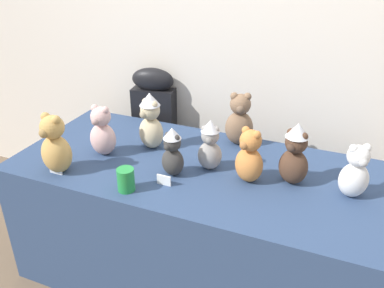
{
  "coord_description": "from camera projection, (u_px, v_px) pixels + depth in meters",
  "views": [
    {
      "loc": [
        0.69,
        -1.4,
        1.77
      ],
      "look_at": [
        0.0,
        0.25,
        0.85
      ],
      "focal_mm": 37.92,
      "sensor_mm": 36.0,
      "label": 1
    }
  ],
  "objects": [
    {
      "name": "name_card_front_middle",
      "position": [
        164.0,
        180.0,
        1.89
      ],
      "size": [
        0.07,
        0.01,
        0.05
      ],
      "primitive_type": "cube",
      "rotation": [
        0.0,
        0.0,
        -0.01
      ],
      "color": "white",
      "rests_on": "display_table"
    },
    {
      "name": "teddy_bear_mocha",
      "position": [
        239.0,
        121.0,
        2.22
      ],
      "size": [
        0.19,
        0.17,
        0.3
      ],
      "rotation": [
        0.0,
        0.0,
        0.31
      ],
      "color": "#7F6047",
      "rests_on": "display_table"
    },
    {
      "name": "teddy_bear_charcoal",
      "position": [
        172.0,
        152.0,
        1.93
      ],
      "size": [
        0.13,
        0.12,
        0.25
      ],
      "rotation": [
        0.0,
        0.0,
        -0.25
      ],
      "color": "#383533",
      "rests_on": "display_table"
    },
    {
      "name": "name_card_front_left",
      "position": [
        56.0,
        169.0,
        1.98
      ],
      "size": [
        0.07,
        0.01,
        0.05
      ],
      "primitive_type": "cube",
      "rotation": [
        0.0,
        0.0,
        -0.0
      ],
      "color": "white",
      "rests_on": "display_table"
    },
    {
      "name": "wall_back",
      "position": [
        237.0,
        26.0,
        2.36
      ],
      "size": [
        7.0,
        0.08,
        2.6
      ],
      "primitive_type": "cube",
      "color": "silver",
      "rests_on": "ground_plane"
    },
    {
      "name": "teddy_bear_sand",
      "position": [
        151.0,
        122.0,
        2.17
      ],
      "size": [
        0.18,
        0.16,
        0.32
      ],
      "rotation": [
        0.0,
        0.0,
        -0.36
      ],
      "color": "#CCB78E",
      "rests_on": "display_table"
    },
    {
      "name": "teddy_bear_snow",
      "position": [
        355.0,
        173.0,
        1.77
      ],
      "size": [
        0.17,
        0.16,
        0.26
      ],
      "rotation": [
        0.0,
        0.0,
        0.52
      ],
      "color": "white",
      "rests_on": "display_table"
    },
    {
      "name": "instrument_case",
      "position": [
        155.0,
        140.0,
        2.79
      ],
      "size": [
        0.29,
        0.16,
        1.03
      ],
      "rotation": [
        0.0,
        0.0,
        0.13
      ],
      "color": "black",
      "rests_on": "ground_plane"
    },
    {
      "name": "party_cup_green",
      "position": [
        126.0,
        180.0,
        1.84
      ],
      "size": [
        0.08,
        0.08,
        0.11
      ],
      "primitive_type": "cylinder",
      "color": "#238C3D",
      "rests_on": "display_table"
    },
    {
      "name": "teddy_bear_cocoa",
      "position": [
        295.0,
        155.0,
        1.85
      ],
      "size": [
        0.17,
        0.16,
        0.31
      ],
      "rotation": [
        0.0,
        0.0,
        -0.33
      ],
      "color": "#4C3323",
      "rests_on": "display_table"
    },
    {
      "name": "teddy_bear_ash",
      "position": [
        210.0,
        146.0,
        1.98
      ],
      "size": [
        0.14,
        0.13,
        0.26
      ],
      "rotation": [
        0.0,
        0.0,
        0.23
      ],
      "color": "gray",
      "rests_on": "display_table"
    },
    {
      "name": "teddy_bear_blush",
      "position": [
        102.0,
        132.0,
        2.12
      ],
      "size": [
        0.15,
        0.13,
        0.28
      ],
      "rotation": [
        0.0,
        0.0,
        -0.03
      ],
      "color": "beige",
      "rests_on": "display_table"
    },
    {
      "name": "display_table",
      "position": [
        192.0,
        222.0,
        2.23
      ],
      "size": [
        1.83,
        0.85,
        0.73
      ],
      "primitive_type": "cube",
      "color": "navy",
      "rests_on": "ground_plane"
    },
    {
      "name": "teddy_bear_ginger",
      "position": [
        249.0,
        157.0,
        1.88
      ],
      "size": [
        0.18,
        0.17,
        0.27
      ],
      "rotation": [
        0.0,
        0.0,
        -0.44
      ],
      "color": "#D17F3D",
      "rests_on": "display_table"
    },
    {
      "name": "teddy_bear_honey",
      "position": [
        55.0,
        146.0,
        1.95
      ],
      "size": [
        0.18,
        0.16,
        0.31
      ],
      "rotation": [
        0.0,
        0.0,
        -0.16
      ],
      "color": "tan",
      "rests_on": "display_table"
    }
  ]
}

